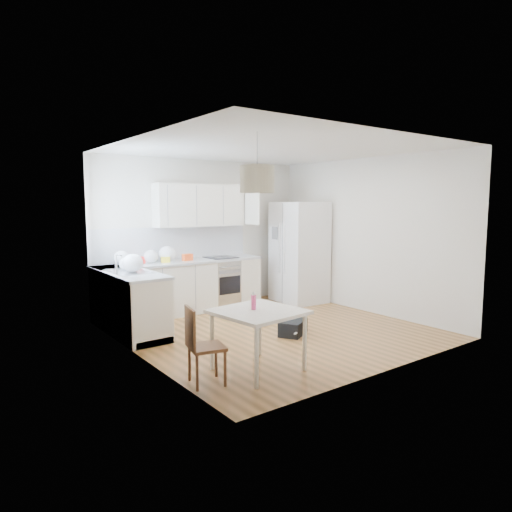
{
  "coord_description": "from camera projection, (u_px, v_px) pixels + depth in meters",
  "views": [
    {
      "loc": [
        -4.22,
        -5.27,
        1.92
      ],
      "look_at": [
        -0.03,
        0.4,
        1.1
      ],
      "focal_mm": 32.0,
      "sensor_mm": 36.0,
      "label": 1
    }
  ],
  "objects": [
    {
      "name": "refrigerator",
      "position": [
        299.0,
        252.0,
        8.87
      ],
      "size": [
        0.97,
        1.02,
        1.93
      ],
      "primitive_type": null,
      "rotation": [
        0.0,
        0.0,
        -0.06
      ],
      "color": "white",
      "rests_on": "floor"
    },
    {
      "name": "grocery_bag_b",
      "position": [
        151.0,
        257.0,
        7.6
      ],
      "size": [
        0.24,
        0.21,
        0.22
      ],
      "primitive_type": "ellipsoid",
      "color": "white",
      "rests_on": "counter_back"
    },
    {
      "name": "cabinets_back",
      "position": [
        182.0,
        288.0,
        7.95
      ],
      "size": [
        3.0,
        0.6,
        0.88
      ],
      "primitive_type": "cube",
      "color": "white",
      "rests_on": "floor"
    },
    {
      "name": "snack_orange",
      "position": [
        187.0,
        257.0,
        7.93
      ],
      "size": [
        0.17,
        0.11,
        0.12
      ],
      "primitive_type": "cube",
      "rotation": [
        0.0,
        0.0,
        0.04
      ],
      "color": "red",
      "rests_on": "counter_back"
    },
    {
      "name": "floor",
      "position": [
        273.0,
        330.0,
        6.92
      ],
      "size": [
        4.2,
        4.2,
        0.0
      ],
      "primitive_type": "plane",
      "color": "brown",
      "rests_on": "ground"
    },
    {
      "name": "gym_bag",
      "position": [
        293.0,
        327.0,
        6.66
      ],
      "size": [
        0.56,
        0.5,
        0.22
      ],
      "primitive_type": "cube",
      "rotation": [
        0.0,
        0.0,
        0.52
      ],
      "color": "black",
      "rests_on": "floor"
    },
    {
      "name": "counter_left",
      "position": [
        127.0,
        272.0,
        6.71
      ],
      "size": [
        0.64,
        1.82,
        0.04
      ],
      "primitive_type": "cube",
      "color": "#A2A4A7",
      "rests_on": "cabinets_left"
    },
    {
      "name": "range_oven",
      "position": [
        221.0,
        283.0,
        8.43
      ],
      "size": [
        0.5,
        0.61,
        0.88
      ],
      "primitive_type": null,
      "color": "#B6B8BB",
      "rests_on": "floor"
    },
    {
      "name": "grocery_bag_c",
      "position": [
        167.0,
        254.0,
        7.77
      ],
      "size": [
        0.3,
        0.25,
        0.27
      ],
      "primitive_type": "ellipsoid",
      "color": "white",
      "rests_on": "counter_back"
    },
    {
      "name": "wall_left",
      "position": [
        138.0,
        250.0,
        5.52
      ],
      "size": [
        0.0,
        4.2,
        4.2
      ],
      "primitive_type": "plane",
      "rotation": [
        1.57,
        0.0,
        1.57
      ],
      "color": "beige",
      "rests_on": "floor"
    },
    {
      "name": "dining_chair",
      "position": [
        207.0,
        345.0,
        4.82
      ],
      "size": [
        0.43,
        0.43,
        0.84
      ],
      "primitive_type": null,
      "rotation": [
        0.0,
        0.0,
        -0.24
      ],
      "color": "#523118",
      "rests_on": "floor"
    },
    {
      "name": "dining_table",
      "position": [
        258.0,
        317.0,
        5.2
      ],
      "size": [
        0.99,
        0.99,
        0.71
      ],
      "rotation": [
        0.0,
        0.0,
        0.11
      ],
      "color": "beige",
      "rests_on": "floor"
    },
    {
      "name": "cabinets_left",
      "position": [
        128.0,
        303.0,
        6.77
      ],
      "size": [
        0.6,
        1.8,
        0.88
      ],
      "primitive_type": "cube",
      "color": "white",
      "rests_on": "floor"
    },
    {
      "name": "counter_back",
      "position": [
        182.0,
        262.0,
        7.9
      ],
      "size": [
        3.02,
        0.64,
        0.04
      ],
      "primitive_type": "cube",
      "color": "#A2A4A7",
      "rests_on": "cabinets_back"
    },
    {
      "name": "window_glassblock",
      "position": [
        107.0,
        215.0,
        6.4
      ],
      "size": [
        0.02,
        1.0,
        1.0
      ],
      "primitive_type": "cube",
      "color": "#BFE0F9",
      "rests_on": "wall_left"
    },
    {
      "name": "drink_bottle",
      "position": [
        254.0,
        301.0,
        5.21
      ],
      "size": [
        0.06,
        0.06,
        0.2
      ],
      "primitive_type": "cylinder",
      "rotation": [
        0.0,
        0.0,
        -0.03
      ],
      "color": "#D53B72",
      "rests_on": "dining_table"
    },
    {
      "name": "grocery_bag_a",
      "position": [
        121.0,
        258.0,
        7.3
      ],
      "size": [
        0.26,
        0.22,
        0.24
      ],
      "primitive_type": "ellipsoid",
      "color": "white",
      "rests_on": "counter_back"
    },
    {
      "name": "snack_yellow",
      "position": [
        165.0,
        260.0,
        7.68
      ],
      "size": [
        0.16,
        0.13,
        0.1
      ],
      "primitive_type": "cube",
      "rotation": [
        0.0,
        0.0,
        -0.29
      ],
      "color": "yellow",
      "rests_on": "counter_back"
    },
    {
      "name": "backsplash_back",
      "position": [
        174.0,
        243.0,
        8.1
      ],
      "size": [
        3.0,
        0.01,
        0.58
      ],
      "primitive_type": "cube",
      "color": "white",
      "rests_on": "wall_back"
    },
    {
      "name": "pendant_lamp",
      "position": [
        257.0,
        179.0,
        5.06
      ],
      "size": [
        0.41,
        0.41,
        0.3
      ],
      "primitive_type": "cylinder",
      "rotation": [
        0.0,
        0.0,
        0.06
      ],
      "color": "beige",
      "rests_on": "ceiling"
    },
    {
      "name": "snack_red",
      "position": [
        139.0,
        260.0,
        7.51
      ],
      "size": [
        0.19,
        0.14,
        0.12
      ],
      "primitive_type": "cube",
      "rotation": [
        0.0,
        0.0,
        0.24
      ],
      "color": "red",
      "rests_on": "counter_back"
    },
    {
      "name": "grocery_bag_d",
      "position": [
        126.0,
        264.0,
        6.85
      ],
      "size": [
        0.2,
        0.17,
        0.18
      ],
      "primitive_type": "ellipsoid",
      "color": "white",
      "rests_on": "counter_back"
    },
    {
      "name": "ceiling",
      "position": [
        274.0,
        149.0,
        6.61
      ],
      "size": [
        4.2,
        4.2,
        0.0
      ],
      "primitive_type": "plane",
      "rotation": [
        3.14,
        0.0,
        0.0
      ],
      "color": "white",
      "rests_on": "wall_back"
    },
    {
      "name": "wall_right",
      "position": [
        367.0,
        235.0,
        8.0
      ],
      "size": [
        0.0,
        4.2,
        4.2
      ],
      "primitive_type": "plane",
      "rotation": [
        1.57,
        0.0,
        -1.57
      ],
      "color": "beige",
      "rests_on": "floor"
    },
    {
      "name": "backsplash_left",
      "position": [
        107.0,
        253.0,
        6.5
      ],
      "size": [
        0.01,
        1.8,
        0.58
      ],
      "primitive_type": "cube",
      "color": "white",
      "rests_on": "wall_left"
    },
    {
      "name": "wall_back",
      "position": [
        203.0,
        234.0,
        8.44
      ],
      "size": [
        4.2,
        0.0,
        4.2
      ],
      "primitive_type": "plane",
      "rotation": [
        1.57,
        0.0,
        0.0
      ],
      "color": "beige",
      "rests_on": "floor"
    },
    {
      "name": "grocery_bag_e",
      "position": [
        133.0,
        263.0,
        6.59
      ],
      "size": [
        0.3,
        0.25,
        0.27
      ],
      "primitive_type": "ellipsoid",
      "color": "white",
      "rests_on": "counter_left"
    },
    {
      "name": "sink",
      "position": [
        128.0,
        272.0,
        6.67
      ],
      "size": [
        0.5,
        0.8,
        0.16
      ],
      "primitive_type": null,
      "color": "#B6B8BB",
      "rests_on": "counter_left"
    },
    {
      "name": "upper_cabinets",
      "position": [
        200.0,
        205.0,
        8.16
      ],
      "size": [
        1.7,
        0.32,
        0.75
      ],
      "primitive_type": "cube",
      "color": "white",
      "rests_on": "wall_back"
    }
  ]
}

